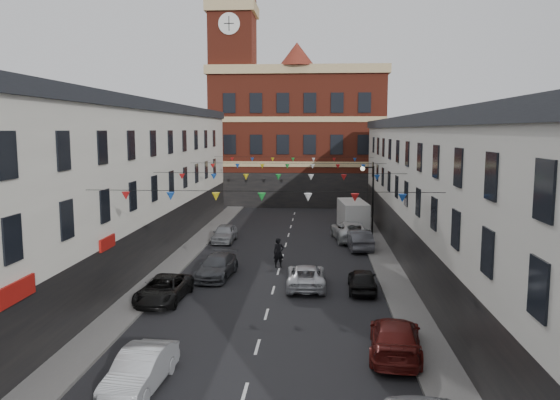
% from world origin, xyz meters
% --- Properties ---
extents(ground, '(160.00, 160.00, 0.00)m').
position_xyz_m(ground, '(0.00, 0.00, 0.00)').
color(ground, black).
rests_on(ground, ground).
extents(pavement_left, '(1.80, 64.00, 0.15)m').
position_xyz_m(pavement_left, '(-6.90, 2.00, 0.07)').
color(pavement_left, '#605E5B').
rests_on(pavement_left, ground).
extents(pavement_right, '(1.80, 64.00, 0.15)m').
position_xyz_m(pavement_right, '(6.90, 2.00, 0.07)').
color(pavement_right, '#605E5B').
rests_on(pavement_right, ground).
extents(terrace_left, '(8.40, 56.00, 10.70)m').
position_xyz_m(terrace_left, '(-11.78, 1.00, 5.35)').
color(terrace_left, silver).
rests_on(terrace_left, ground).
extents(terrace_right, '(8.40, 56.00, 9.70)m').
position_xyz_m(terrace_right, '(11.78, 1.00, 4.85)').
color(terrace_right, beige).
rests_on(terrace_right, ground).
extents(civic_building, '(20.60, 13.30, 18.50)m').
position_xyz_m(civic_building, '(0.00, 37.95, 8.14)').
color(civic_building, maroon).
rests_on(civic_building, ground).
extents(clock_tower, '(5.60, 5.60, 30.00)m').
position_xyz_m(clock_tower, '(-7.50, 35.00, 14.93)').
color(clock_tower, maroon).
rests_on(clock_tower, ground).
extents(distant_hill, '(40.00, 14.00, 10.00)m').
position_xyz_m(distant_hill, '(-4.00, 62.00, 5.00)').
color(distant_hill, '#2D4E24').
rests_on(distant_hill, ground).
extents(street_lamp, '(1.10, 0.36, 6.00)m').
position_xyz_m(street_lamp, '(6.55, 14.00, 3.90)').
color(street_lamp, black).
rests_on(street_lamp, ground).
extents(car_left_b, '(1.75, 4.21, 1.36)m').
position_xyz_m(car_left_b, '(-3.60, -11.87, 0.68)').
color(car_left_b, silver).
rests_on(car_left_b, ground).
extents(car_left_c, '(2.35, 4.71, 1.28)m').
position_xyz_m(car_left_c, '(-5.50, -2.33, 0.64)').
color(car_left_c, black).
rests_on(car_left_c, ground).
extents(car_left_d, '(2.27, 4.75, 1.34)m').
position_xyz_m(car_left_d, '(-3.60, 2.42, 0.67)').
color(car_left_d, '#3D3F44').
rests_on(car_left_d, ground).
extents(car_left_e, '(1.70, 4.09, 1.39)m').
position_xyz_m(car_left_e, '(-4.91, 12.86, 0.69)').
color(car_left_e, gray).
rests_on(car_left_e, ground).
extents(car_right_c, '(2.53, 5.07, 1.41)m').
position_xyz_m(car_right_c, '(5.50, -8.41, 0.71)').
color(car_right_c, '#5C1512').
rests_on(car_right_c, ground).
extents(car_right_d, '(1.62, 3.81, 1.29)m').
position_xyz_m(car_right_d, '(4.91, 0.10, 0.64)').
color(car_right_d, black).
rests_on(car_right_d, ground).
extents(car_right_e, '(1.98, 4.65, 1.49)m').
position_xyz_m(car_right_e, '(5.50, 10.82, 0.75)').
color(car_right_e, '#46464D').
rests_on(car_right_e, ground).
extents(car_right_f, '(3.28, 5.90, 1.56)m').
position_xyz_m(car_right_f, '(5.07, 14.17, 0.78)').
color(car_right_f, silver).
rests_on(car_right_f, ground).
extents(moving_car, '(2.24, 4.68, 1.29)m').
position_xyz_m(moving_car, '(1.80, 0.75, 0.64)').
color(moving_car, silver).
rests_on(moving_car, ground).
extents(white_van, '(2.67, 5.77, 2.47)m').
position_xyz_m(white_van, '(5.60, 19.52, 1.24)').
color(white_van, silver).
rests_on(white_van, ground).
extents(pedestrian, '(0.82, 0.68, 1.92)m').
position_xyz_m(pedestrian, '(-0.06, 5.07, 0.96)').
color(pedestrian, black).
rests_on(pedestrian, ground).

